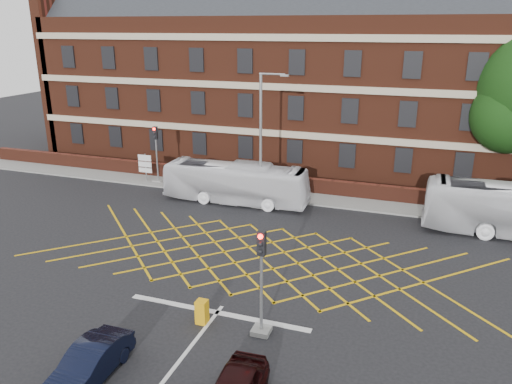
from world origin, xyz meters
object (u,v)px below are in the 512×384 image
(bus_left, at_px, (236,183))
(direction_signs, at_px, (145,165))
(utility_cabinet, at_px, (202,312))
(street_lamp, at_px, (262,163))
(car_navy, at_px, (89,364))
(traffic_light_far, at_px, (157,160))
(traffic_light_near, at_px, (261,293))

(bus_left, distance_m, direction_signs, 8.33)
(utility_cabinet, bearing_deg, bus_left, 106.24)
(street_lamp, bearing_deg, car_navy, -89.88)
(traffic_light_far, bearing_deg, traffic_light_near, -49.34)
(bus_left, relative_size, car_navy, 2.63)
(car_navy, relative_size, traffic_light_near, 0.87)
(traffic_light_near, xyz_separation_m, utility_cabinet, (-2.46, -0.11, -1.27))
(bus_left, relative_size, street_lamp, 1.14)
(traffic_light_near, height_order, direction_signs, traffic_light_near)
(street_lamp, bearing_deg, bus_left, 174.56)
(street_lamp, bearing_deg, utility_cabinet, -81.10)
(traffic_light_far, relative_size, direction_signs, 1.94)
(traffic_light_far, xyz_separation_m, street_lamp, (9.11, -2.42, 1.17))
(car_navy, height_order, traffic_light_near, traffic_light_near)
(car_navy, distance_m, traffic_light_near, 6.45)
(utility_cabinet, bearing_deg, traffic_light_far, 124.99)
(traffic_light_near, height_order, utility_cabinet, traffic_light_near)
(traffic_light_near, relative_size, utility_cabinet, 4.32)
(street_lamp, xyz_separation_m, direction_signs, (-9.99, 2.15, -1.55))
(traffic_light_near, xyz_separation_m, street_lamp, (-4.60, 13.54, 1.17))
(traffic_light_far, bearing_deg, car_navy, -65.83)
(bus_left, distance_m, utility_cabinet, 14.43)
(car_navy, relative_size, utility_cabinet, 3.76)
(street_lamp, bearing_deg, traffic_light_near, -71.25)
(traffic_light_near, height_order, street_lamp, street_lamp)
(utility_cabinet, bearing_deg, car_navy, -116.01)
(traffic_light_far, bearing_deg, street_lamp, -14.87)
(traffic_light_near, distance_m, traffic_light_far, 21.03)
(bus_left, xyz_separation_m, traffic_light_near, (6.49, -13.72, 0.40))
(direction_signs, bearing_deg, street_lamp, -12.12)
(traffic_light_far, distance_m, street_lamp, 9.49)
(bus_left, relative_size, traffic_light_far, 2.29)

